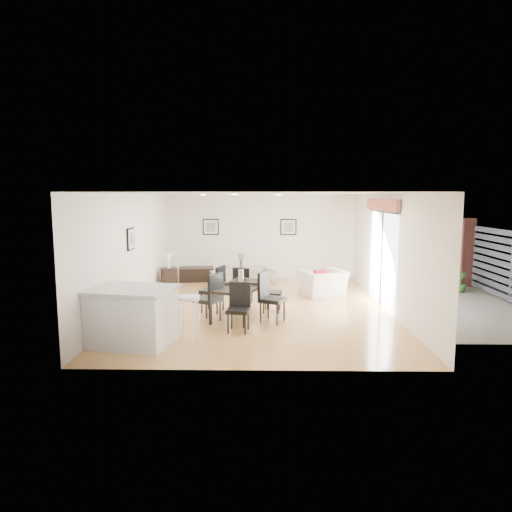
{
  "coord_description": "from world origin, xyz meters",
  "views": [
    {
      "loc": [
        0.12,
        -10.66,
        2.64
      ],
      "look_at": [
        -0.08,
        0.4,
        1.18
      ],
      "focal_mm": 32.0,
      "sensor_mm": 36.0,
      "label": 1
    }
  ],
  "objects_px": {
    "bar_stool": "(189,303)",
    "side_table": "(169,277)",
    "armchair": "(323,283)",
    "sofa": "(243,274)",
    "kitchen_island": "(132,316)",
    "dining_chair_wfar": "(216,286)",
    "dining_chair_efar": "(268,289)",
    "dining_chair_wnear": "(211,295)",
    "dining_table": "(241,288)",
    "dining_chair_enear": "(269,294)",
    "dining_chair_head": "(239,304)",
    "dining_chair_foot": "(242,284)",
    "coffee_table": "(197,274)"
  },
  "relations": [
    {
      "from": "dining_table",
      "to": "kitchen_island",
      "type": "xyz_separation_m",
      "value": [
        -1.85,
        -1.92,
        -0.12
      ]
    },
    {
      "from": "armchair",
      "to": "dining_table",
      "type": "height_order",
      "value": "dining_table"
    },
    {
      "from": "dining_chair_head",
      "to": "dining_chair_foot",
      "type": "xyz_separation_m",
      "value": [
        -0.03,
        2.11,
        -0.01
      ]
    },
    {
      "from": "sofa",
      "to": "dining_chair_head",
      "type": "distance_m",
      "value": 4.89
    },
    {
      "from": "sofa",
      "to": "dining_chair_wfar",
      "type": "relative_size",
      "value": 1.78
    },
    {
      "from": "bar_stool",
      "to": "side_table",
      "type": "bearing_deg",
      "value": 105.45
    },
    {
      "from": "dining_chair_enear",
      "to": "dining_chair_head",
      "type": "xyz_separation_m",
      "value": [
        -0.59,
        -0.67,
        -0.06
      ]
    },
    {
      "from": "dining_chair_efar",
      "to": "kitchen_island",
      "type": "height_order",
      "value": "kitchen_island"
    },
    {
      "from": "armchair",
      "to": "dining_chair_wnear",
      "type": "height_order",
      "value": "dining_chair_wnear"
    },
    {
      "from": "dining_chair_foot",
      "to": "coffee_table",
      "type": "bearing_deg",
      "value": -48.33
    },
    {
      "from": "dining_chair_foot",
      "to": "side_table",
      "type": "distance_m",
      "value": 3.18
    },
    {
      "from": "sofa",
      "to": "bar_stool",
      "type": "distance_m",
      "value": 5.81
    },
    {
      "from": "sofa",
      "to": "side_table",
      "type": "distance_m",
      "value": 2.19
    },
    {
      "from": "dining_chair_wnear",
      "to": "dining_chair_head",
      "type": "xyz_separation_m",
      "value": [
        0.62,
        -0.58,
        -0.05
      ]
    },
    {
      "from": "dining_chair_wfar",
      "to": "bar_stool",
      "type": "height_order",
      "value": "dining_chair_wfar"
    },
    {
      "from": "dining_chair_wfar",
      "to": "dining_chair_efar",
      "type": "height_order",
      "value": "dining_chair_wfar"
    },
    {
      "from": "dining_chair_wfar",
      "to": "bar_stool",
      "type": "bearing_deg",
      "value": 10.43
    },
    {
      "from": "dining_table",
      "to": "dining_chair_wnear",
      "type": "relative_size",
      "value": 1.8
    },
    {
      "from": "dining_chair_enear",
      "to": "dining_chair_foot",
      "type": "bearing_deg",
      "value": 48.79
    },
    {
      "from": "dining_chair_wfar",
      "to": "kitchen_island",
      "type": "height_order",
      "value": "dining_chair_wfar"
    },
    {
      "from": "armchair",
      "to": "sofa",
      "type": "bearing_deg",
      "value": -60.45
    },
    {
      "from": "armchair",
      "to": "dining_chair_wfar",
      "type": "xyz_separation_m",
      "value": [
        -2.65,
        -1.67,
        0.25
      ]
    },
    {
      "from": "sofa",
      "to": "side_table",
      "type": "relative_size",
      "value": 3.39
    },
    {
      "from": "side_table",
      "to": "kitchen_island",
      "type": "xyz_separation_m",
      "value": [
        0.43,
        -5.22,
        0.24
      ]
    },
    {
      "from": "dining_chair_foot",
      "to": "side_table",
      "type": "bearing_deg",
      "value": -29.67
    },
    {
      "from": "kitchen_island",
      "to": "dining_chair_enear",
      "type": "bearing_deg",
      "value": 43.04
    },
    {
      "from": "coffee_table",
      "to": "dining_chair_enear",
      "type": "bearing_deg",
      "value": -72.48
    },
    {
      "from": "dining_table",
      "to": "side_table",
      "type": "bearing_deg",
      "value": 142.75
    },
    {
      "from": "dining_chair_foot",
      "to": "bar_stool",
      "type": "xyz_separation_m",
      "value": [
        -0.81,
        -2.98,
        0.24
      ]
    },
    {
      "from": "sofa",
      "to": "dining_chair_efar",
      "type": "height_order",
      "value": "dining_chair_efar"
    },
    {
      "from": "dining_chair_wnear",
      "to": "dining_chair_efar",
      "type": "xyz_separation_m",
      "value": [
        1.2,
        0.91,
        -0.04
      ]
    },
    {
      "from": "coffee_table",
      "to": "kitchen_island",
      "type": "relative_size",
      "value": 0.64
    },
    {
      "from": "dining_table",
      "to": "kitchen_island",
      "type": "height_order",
      "value": "kitchen_island"
    },
    {
      "from": "dining_table",
      "to": "side_table",
      "type": "height_order",
      "value": "dining_table"
    },
    {
      "from": "dining_chair_wfar",
      "to": "side_table",
      "type": "height_order",
      "value": "dining_chair_wfar"
    },
    {
      "from": "dining_chair_wfar",
      "to": "side_table",
      "type": "relative_size",
      "value": 1.9
    },
    {
      "from": "coffee_table",
      "to": "sofa",
      "type": "bearing_deg",
      "value": -24.06
    },
    {
      "from": "dining_chair_enear",
      "to": "coffee_table",
      "type": "bearing_deg",
      "value": 51.1
    },
    {
      "from": "armchair",
      "to": "dining_chair_foot",
      "type": "relative_size",
      "value": 1.15
    },
    {
      "from": "dining_chair_head",
      "to": "side_table",
      "type": "xyz_separation_m",
      "value": [
        -2.29,
        4.35,
        -0.25
      ]
    },
    {
      "from": "dining_chair_foot",
      "to": "side_table",
      "type": "xyz_separation_m",
      "value": [
        -2.25,
        2.24,
        -0.24
      ]
    },
    {
      "from": "dining_chair_head",
      "to": "bar_stool",
      "type": "height_order",
      "value": "dining_chair_head"
    },
    {
      "from": "bar_stool",
      "to": "kitchen_island",
      "type": "bearing_deg",
      "value": 180.0
    },
    {
      "from": "coffee_table",
      "to": "dining_chair_wfar",
      "type": "bearing_deg",
      "value": -83.14
    },
    {
      "from": "dining_chair_efar",
      "to": "dining_chair_foot",
      "type": "height_order",
      "value": "dining_chair_efar"
    },
    {
      "from": "dining_chair_wnear",
      "to": "dining_chair_foot",
      "type": "relative_size",
      "value": 1.12
    },
    {
      "from": "dining_table",
      "to": "bar_stool",
      "type": "bearing_deg",
      "value": -95.29
    },
    {
      "from": "dining_chair_head",
      "to": "dining_chair_foot",
      "type": "distance_m",
      "value": 2.11
    },
    {
      "from": "dining_chair_wnear",
      "to": "side_table",
      "type": "relative_size",
      "value": 1.86
    },
    {
      "from": "dining_chair_enear",
      "to": "dining_chair_wnear",
      "type": "bearing_deg",
      "value": 119.58
    }
  ]
}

